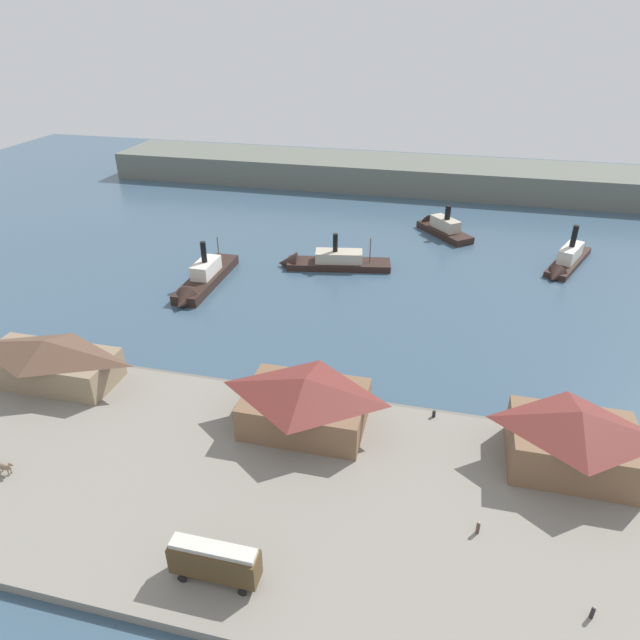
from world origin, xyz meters
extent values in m
plane|color=#385166|center=(0.00, 0.00, 0.00)|extent=(320.00, 320.00, 0.00)
cube|color=gray|center=(0.00, -22.00, 0.60)|extent=(110.00, 36.00, 1.20)
cube|color=#666159|center=(0.00, -3.60, 0.50)|extent=(110.00, 0.80, 1.00)
cube|color=#847056|center=(-35.54, -9.64, 3.47)|extent=(19.07, 8.26, 4.53)
pyramid|color=brown|center=(-35.54, -9.64, 6.85)|extent=(19.45, 8.68, 2.22)
cube|color=brown|center=(2.88, -10.45, 3.56)|extent=(15.48, 10.96, 4.72)
pyramid|color=maroon|center=(2.88, -10.45, 7.13)|extent=(15.79, 11.51, 2.41)
cube|color=brown|center=(35.31, -10.52, 3.88)|extent=(14.21, 10.32, 5.36)
pyramid|color=maroon|center=(35.31, -10.52, 7.86)|extent=(14.50, 10.83, 2.60)
cube|color=#4C381E|center=(0.55, -34.66, 3.61)|extent=(8.62, 2.28, 3.02)
cube|color=beige|center=(0.55, -34.66, 5.37)|extent=(8.27, 1.60, 0.50)
cylinder|color=black|center=(3.56, -33.52, 1.65)|extent=(0.90, 0.18, 0.90)
cylinder|color=black|center=(3.56, -35.80, 1.65)|extent=(0.90, 0.18, 0.90)
cylinder|color=black|center=(-2.47, -33.52, 1.65)|extent=(0.90, 0.18, 0.90)
cylinder|color=black|center=(-2.47, -35.80, 1.65)|extent=(0.90, 0.18, 0.90)
ellipsoid|color=#7A6651|center=(-28.92, -27.53, 2.30)|extent=(2.00, 0.70, 0.90)
ellipsoid|color=#7A6651|center=(-27.82, -27.53, 2.85)|extent=(0.70, 0.32, 0.44)
cylinder|color=#7A6651|center=(-28.32, -27.33, 1.70)|extent=(0.16, 0.16, 1.00)
cylinder|color=#7A6651|center=(-28.32, -27.73, 1.70)|extent=(0.16, 0.16, 1.00)
cylinder|color=#7A6651|center=(-29.52, -27.33, 1.70)|extent=(0.16, 0.16, 1.00)
cylinder|color=#7A6651|center=(-29.52, -27.73, 1.70)|extent=(0.16, 0.16, 1.00)
cylinder|color=#232328|center=(34.64, -30.49, 1.84)|extent=(0.37, 0.37, 1.27)
sphere|color=#CCA889|center=(34.64, -30.49, 2.59)|extent=(0.23, 0.23, 0.23)
cylinder|color=#4C3D33|center=(24.78, -23.32, 1.87)|extent=(0.39, 0.39, 1.34)
sphere|color=#CCA889|center=(24.78, -23.32, 2.66)|extent=(0.24, 0.24, 0.24)
cylinder|color=black|center=(19.20, -5.11, 1.65)|extent=(0.44, 0.44, 0.90)
cylinder|color=black|center=(-48.69, -5.05, 1.65)|extent=(0.44, 0.44, 0.90)
cube|color=black|center=(44.58, 56.65, 0.63)|extent=(12.11, 20.22, 1.25)
cone|color=black|center=(40.62, 47.44, 0.63)|extent=(5.20, 4.94, 4.10)
cube|color=silver|center=(44.58, 56.65, 2.73)|extent=(6.42, 9.59, 2.95)
cylinder|color=black|center=(44.57, 56.62, 6.56)|extent=(1.16, 1.16, 4.72)
cube|color=black|center=(-3.96, 43.28, 0.71)|extent=(22.75, 9.43, 1.41)
cone|color=black|center=(-14.83, 41.28, 0.71)|extent=(4.81, 5.61, 4.97)
cube|color=#B2A893|center=(-3.96, 43.28, 2.56)|extent=(10.57, 5.94, 2.30)
cylinder|color=black|center=(-4.75, 43.13, 5.66)|extent=(1.05, 1.05, 3.90)
cylinder|color=brown|center=(2.57, 44.48, 4.11)|extent=(0.24, 0.24, 5.40)
cube|color=black|center=(17.33, 68.83, 0.81)|extent=(14.46, 15.71, 1.62)
cone|color=black|center=(12.09, 74.99, 0.81)|extent=(5.47, 5.26, 4.70)
cube|color=#B2A893|center=(17.33, 68.83, 2.97)|extent=(7.78, 8.33, 2.70)
cylinder|color=black|center=(17.66, 68.45, 5.98)|extent=(1.40, 1.40, 3.30)
cube|color=black|center=(-28.45, 29.35, 0.94)|extent=(5.22, 22.17, 1.88)
cone|color=black|center=(-28.48, 18.27, 0.94)|extent=(4.66, 4.00, 4.65)
cube|color=silver|center=(-28.45, 29.35, 3.29)|extent=(3.55, 7.88, 2.81)
cylinder|color=black|center=(-28.45, 29.07, 6.81)|extent=(1.11, 1.11, 4.24)
cylinder|color=brown|center=(-28.44, 36.00, 4.66)|extent=(0.24, 0.24, 5.57)
cube|color=#60665B|center=(0.00, 110.00, 4.00)|extent=(180.00, 24.00, 8.00)
camera|label=1|loc=(18.33, -66.27, 48.76)|focal=31.46mm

